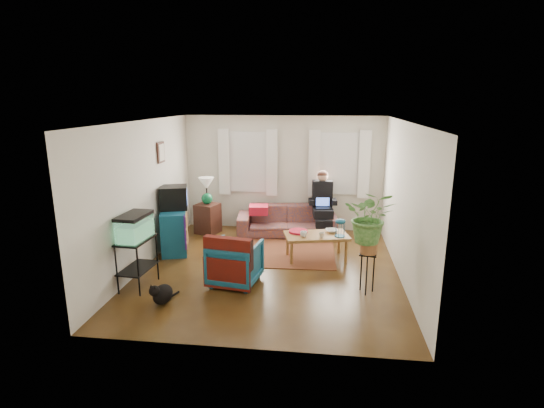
# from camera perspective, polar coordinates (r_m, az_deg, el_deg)

# --- Properties ---
(floor) EXTENTS (4.50, 5.00, 0.01)m
(floor) POSITION_cam_1_polar(r_m,az_deg,el_deg) (7.67, -0.37, -8.72)
(floor) COLOR #4F2B14
(floor) RESTS_ON ground
(ceiling) EXTENTS (4.50, 5.00, 0.01)m
(ceiling) POSITION_cam_1_polar(r_m,az_deg,el_deg) (7.08, -0.40, 11.06)
(ceiling) COLOR white
(ceiling) RESTS_ON wall_back
(wall_back) EXTENTS (4.50, 0.01, 2.60)m
(wall_back) POSITION_cam_1_polar(r_m,az_deg,el_deg) (9.70, 1.52, 4.13)
(wall_back) COLOR silver
(wall_back) RESTS_ON floor
(wall_front) EXTENTS (4.50, 0.01, 2.60)m
(wall_front) POSITION_cam_1_polar(r_m,az_deg,el_deg) (4.90, -4.17, -5.90)
(wall_front) COLOR silver
(wall_front) RESTS_ON floor
(wall_left) EXTENTS (0.01, 5.00, 2.60)m
(wall_left) POSITION_cam_1_polar(r_m,az_deg,el_deg) (7.87, -16.85, 1.20)
(wall_left) COLOR silver
(wall_left) RESTS_ON floor
(wall_right) EXTENTS (0.01, 5.00, 2.60)m
(wall_right) POSITION_cam_1_polar(r_m,az_deg,el_deg) (7.33, 17.33, 0.24)
(wall_right) COLOR silver
(wall_right) RESTS_ON floor
(window_left) EXTENTS (1.08, 0.04, 1.38)m
(window_left) POSITION_cam_1_polar(r_m,az_deg,el_deg) (9.75, -3.19, 5.65)
(window_left) COLOR white
(window_left) RESTS_ON wall_back
(window_right) EXTENTS (1.08, 0.04, 1.38)m
(window_right) POSITION_cam_1_polar(r_m,az_deg,el_deg) (9.61, 8.99, 5.38)
(window_right) COLOR white
(window_right) RESTS_ON wall_back
(curtains_left) EXTENTS (1.36, 0.06, 1.50)m
(curtains_left) POSITION_cam_1_polar(r_m,az_deg,el_deg) (9.67, -3.27, 5.58)
(curtains_left) COLOR white
(curtains_left) RESTS_ON wall_back
(curtains_right) EXTENTS (1.36, 0.06, 1.50)m
(curtains_right) POSITION_cam_1_polar(r_m,az_deg,el_deg) (9.53, 9.01, 5.30)
(curtains_right) COLOR white
(curtains_right) RESTS_ON wall_back
(picture_frame) EXTENTS (0.04, 0.32, 0.40)m
(picture_frame) POSITION_cam_1_polar(r_m,az_deg,el_deg) (8.52, -14.67, 6.73)
(picture_frame) COLOR #3D2616
(picture_frame) RESTS_ON wall_left
(area_rug) EXTENTS (2.04, 1.65, 0.01)m
(area_rug) POSITION_cam_1_polar(r_m,az_deg,el_deg) (8.41, 1.54, -6.59)
(area_rug) COLOR brown
(area_rug) RESTS_ON floor
(sofa) EXTENTS (2.26, 1.11, 0.85)m
(sofa) POSITION_cam_1_polar(r_m,az_deg,el_deg) (9.45, 2.01, -1.58)
(sofa) COLOR brown
(sofa) RESTS_ON floor
(seated_person) EXTENTS (0.62, 0.73, 1.30)m
(seated_person) POSITION_cam_1_polar(r_m,az_deg,el_deg) (9.45, 6.79, -0.27)
(seated_person) COLOR black
(seated_person) RESTS_ON sofa
(side_table) EXTENTS (0.58, 0.58, 0.67)m
(side_table) POSITION_cam_1_polar(r_m,az_deg,el_deg) (9.67, -8.63, -1.93)
(side_table) COLOR #432D19
(side_table) RESTS_ON floor
(table_lamp) EXTENTS (0.44, 0.44, 0.61)m
(table_lamp) POSITION_cam_1_polar(r_m,az_deg,el_deg) (9.52, -8.77, 1.68)
(table_lamp) COLOR white
(table_lamp) RESTS_ON side_table
(dresser) EXTENTS (0.73, 1.04, 0.85)m
(dresser) POSITION_cam_1_polar(r_m,az_deg,el_deg) (8.63, -13.00, -3.48)
(dresser) COLOR navy
(dresser) RESTS_ON floor
(crt_tv) EXTENTS (0.63, 0.60, 0.45)m
(crt_tv) POSITION_cam_1_polar(r_m,az_deg,el_deg) (8.55, -13.08, 0.86)
(crt_tv) COLOR black
(crt_tv) RESTS_ON dresser
(aquarium_stand) EXTENTS (0.46, 0.75, 0.81)m
(aquarium_stand) POSITION_cam_1_polar(r_m,az_deg,el_deg) (7.18, -17.61, -7.59)
(aquarium_stand) COLOR black
(aquarium_stand) RESTS_ON floor
(aquarium) EXTENTS (0.41, 0.68, 0.42)m
(aquarium) POSITION_cam_1_polar(r_m,az_deg,el_deg) (6.98, -17.98, -2.88)
(aquarium) COLOR #7FD899
(aquarium) RESTS_ON aquarium_stand
(black_cat) EXTENTS (0.40, 0.49, 0.36)m
(black_cat) POSITION_cam_1_polar(r_m,az_deg,el_deg) (6.60, -14.49, -11.43)
(black_cat) COLOR black
(black_cat) RESTS_ON floor
(armchair) EXTENTS (0.87, 0.83, 0.78)m
(armchair) POSITION_cam_1_polar(r_m,az_deg,el_deg) (7.01, -4.97, -7.59)
(armchair) COLOR navy
(armchair) RESTS_ON floor
(serape_throw) EXTENTS (0.80, 0.31, 0.64)m
(serape_throw) POSITION_cam_1_polar(r_m,az_deg,el_deg) (6.69, -5.95, -7.20)
(serape_throw) COLOR #9E0A0A
(serape_throw) RESTS_ON armchair
(coffee_table) EXTENTS (1.29, 0.90, 0.49)m
(coffee_table) POSITION_cam_1_polar(r_m,az_deg,el_deg) (8.09, 5.96, -5.72)
(coffee_table) COLOR brown
(coffee_table) RESTS_ON floor
(cup_a) EXTENTS (0.16, 0.16, 0.10)m
(cup_a) POSITION_cam_1_polar(r_m,az_deg,el_deg) (7.85, 4.28, -4.06)
(cup_a) COLOR white
(cup_a) RESTS_ON coffee_table
(cup_b) EXTENTS (0.13, 0.13, 0.10)m
(cup_b) POSITION_cam_1_polar(r_m,az_deg,el_deg) (7.83, 6.69, -4.16)
(cup_b) COLOR beige
(cup_b) RESTS_ON coffee_table
(bowl) EXTENTS (0.28, 0.28, 0.06)m
(bowl) POSITION_cam_1_polar(r_m,az_deg,el_deg) (8.18, 8.04, -3.58)
(bowl) COLOR white
(bowl) RESTS_ON coffee_table
(snack_tray) EXTENTS (0.44, 0.44, 0.04)m
(snack_tray) POSITION_cam_1_polar(r_m,az_deg,el_deg) (8.10, 3.55, -3.70)
(snack_tray) COLOR #B21414
(snack_tray) RESTS_ON coffee_table
(birdcage) EXTENTS (0.23, 0.23, 0.34)m
(birdcage) POSITION_cam_1_polar(r_m,az_deg,el_deg) (7.91, 9.15, -3.15)
(birdcage) COLOR #115B6B
(birdcage) RESTS_ON coffee_table
(plant_stand) EXTENTS (0.32, 0.32, 0.65)m
(plant_stand) POSITION_cam_1_polar(r_m,az_deg,el_deg) (6.84, 12.66, -9.02)
(plant_stand) COLOR black
(plant_stand) RESTS_ON floor
(potted_plant) EXTENTS (0.84, 0.76, 0.83)m
(potted_plant) POSITION_cam_1_polar(r_m,az_deg,el_deg) (6.58, 13.02, -2.76)
(potted_plant) COLOR #599947
(potted_plant) RESTS_ON plant_stand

